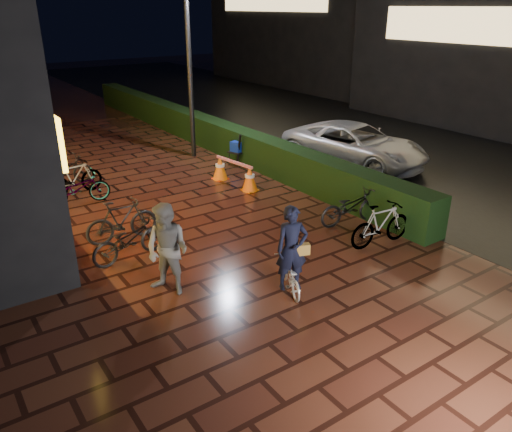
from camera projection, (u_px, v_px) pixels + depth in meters
ground at (256, 248)px, 10.48m from camera, size 80.00×80.00×0.00m
asphalt_road at (375, 139)px, 18.98m from camera, size 11.00×60.00×0.01m
hedge at (205, 131)px, 18.07m from camera, size 0.70×20.00×1.00m
bystander_person at (167, 250)px, 8.56m from camera, size 0.95×1.02×1.66m
van at (355, 145)px, 15.69m from camera, size 3.12×4.99×1.29m
lamp_post_hedge at (189, 56)px, 15.58m from camera, size 0.56×0.21×5.87m
lamp_post_sf at (22, 81)px, 13.49m from camera, size 0.48×0.14×5.11m
cyclist at (291, 261)px, 8.66m from camera, size 0.79×1.21×1.64m
traffic_barrier at (234, 173)px, 14.03m from camera, size 0.61×1.73×0.70m
cart_assembly at (238, 148)px, 15.76m from camera, size 0.68×0.73×1.07m
parked_bikes_storefront at (89, 196)px, 12.07m from camera, size 1.83×6.02×0.93m
parked_bikes_hedge at (364, 214)px, 11.01m from camera, size 1.90×1.86×0.93m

